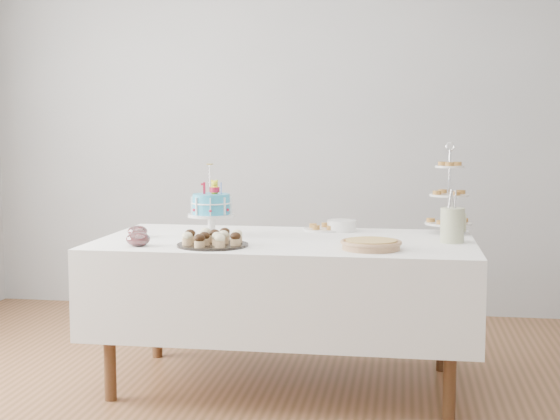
% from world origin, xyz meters
% --- Properties ---
extents(floor, '(5.00, 5.00, 0.00)m').
position_xyz_m(floor, '(0.00, 0.00, 0.00)').
color(floor, brown).
rests_on(floor, ground).
extents(walls, '(5.04, 4.04, 2.70)m').
position_xyz_m(walls, '(0.00, 0.00, 1.35)').
color(walls, '#929497').
rests_on(walls, floor).
extents(table, '(1.92, 1.02, 0.77)m').
position_xyz_m(table, '(0.00, 0.30, 0.54)').
color(table, white).
rests_on(table, floor).
extents(birthday_cake, '(0.25, 0.25, 0.38)m').
position_xyz_m(birthday_cake, '(-0.41, 0.36, 0.87)').
color(birthday_cake, white).
rests_on(birthday_cake, table).
extents(cupcake_tray, '(0.35, 0.35, 0.08)m').
position_xyz_m(cupcake_tray, '(-0.32, 0.01, 0.81)').
color(cupcake_tray, black).
rests_on(cupcake_tray, table).
extents(pie, '(0.29, 0.29, 0.05)m').
position_xyz_m(pie, '(0.45, 0.03, 0.80)').
color(pie, tan).
rests_on(pie, table).
extents(tiered_stand, '(0.25, 0.25, 0.49)m').
position_xyz_m(tiered_stand, '(0.84, 0.66, 0.98)').
color(tiered_stand, silver).
rests_on(tiered_stand, table).
extents(plate_stack, '(0.16, 0.16, 0.06)m').
position_xyz_m(plate_stack, '(0.26, 0.66, 0.80)').
color(plate_stack, white).
rests_on(plate_stack, table).
extents(pastry_plate, '(0.23, 0.23, 0.03)m').
position_xyz_m(pastry_plate, '(0.16, 0.68, 0.79)').
color(pastry_plate, white).
rests_on(pastry_plate, table).
extents(jam_bowl_a, '(0.12, 0.12, 0.07)m').
position_xyz_m(jam_bowl_a, '(-0.67, -0.04, 0.80)').
color(jam_bowl_a, silver).
rests_on(jam_bowl_a, table).
extents(jam_bowl_b, '(0.10, 0.10, 0.06)m').
position_xyz_m(jam_bowl_b, '(-0.78, 0.26, 0.80)').
color(jam_bowl_b, silver).
rests_on(jam_bowl_b, table).
extents(utensil_pitcher, '(0.13, 0.12, 0.27)m').
position_xyz_m(utensil_pitcher, '(0.84, 0.32, 0.86)').
color(utensil_pitcher, silver).
rests_on(utensil_pitcher, table).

